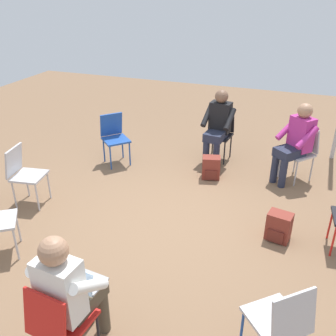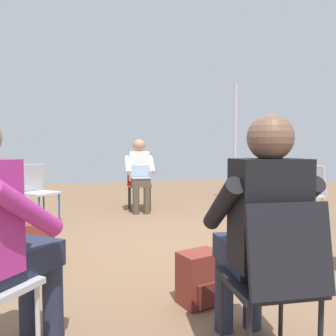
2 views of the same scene
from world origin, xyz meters
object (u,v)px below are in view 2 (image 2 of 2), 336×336
(chair_northwest, at_px, (38,189))
(chair_south, at_px, (275,275))
(backpack_by_empty_chair, at_px, (37,244))
(chair_north, at_px, (139,181))
(person_in_black, at_px, (260,224))
(chair_northeast, at_px, (243,184))
(backpack_near_laptop_user, at_px, (199,281))
(chair_east, at_px, (307,191))
(person_with_laptop, at_px, (140,171))

(chair_northwest, height_order, chair_south, same)
(chair_northwest, distance_m, backpack_by_empty_chair, 1.76)
(chair_north, bearing_deg, person_in_black, 92.62)
(chair_northeast, relative_size, chair_south, 1.00)
(backpack_near_laptop_user, bearing_deg, chair_northwest, 113.38)
(chair_north, height_order, chair_east, same)
(chair_east, xyz_separation_m, person_in_black, (-2.18, -2.25, 0.20))
(chair_east, distance_m, chair_northwest, 3.79)
(chair_northeast, height_order, backpack_by_empty_chair, chair_northeast)
(chair_east, relative_size, backpack_near_laptop_user, 2.36)
(chair_north, height_order, backpack_by_empty_chair, chair_north)
(backpack_near_laptop_user, bearing_deg, chair_south, -86.69)
(chair_northwest, distance_m, person_in_black, 3.87)
(chair_north, bearing_deg, chair_south, 92.50)
(chair_south, xyz_separation_m, backpack_by_empty_chair, (-1.20, 2.06, -0.34))
(chair_south, xyz_separation_m, person_with_laptop, (0.26, 4.21, 0.20))
(chair_northwest, height_order, person_with_laptop, person_with_laptop)
(chair_east, xyz_separation_m, chair_northwest, (-3.53, 1.37, 0.00))
(chair_north, relative_size, chair_south, 1.00)
(backpack_near_laptop_user, bearing_deg, person_in_black, -84.07)
(chair_east, distance_m, backpack_by_empty_chair, 3.44)
(person_in_black, relative_size, backpack_by_empty_chair, 3.44)
(chair_northeast, relative_size, backpack_near_laptop_user, 2.36)
(chair_east, bearing_deg, chair_north, 34.89)
(chair_south, bearing_deg, backpack_near_laptop_user, 100.06)
(person_with_laptop, distance_m, backpack_by_empty_chair, 2.66)
(person_with_laptop, height_order, backpack_by_empty_chair, person_with_laptop)
(person_with_laptop, bearing_deg, chair_south, 92.60)
(person_with_laptop, bearing_deg, backpack_near_laptop_user, 91.01)
(chair_east, relative_size, chair_northwest, 1.00)
(backpack_by_empty_chair, bearing_deg, person_with_laptop, 55.83)
(chair_north, distance_m, person_with_laptop, 0.26)
(chair_north, bearing_deg, backpack_by_empty_chair, 63.61)
(chair_northwest, distance_m, person_with_laptop, 1.66)
(chair_north, bearing_deg, backpack_near_laptop_user, 90.97)
(chair_north, xyz_separation_m, backpack_by_empty_chair, (-1.48, -2.32, -0.34))
(chair_east, height_order, person_in_black, person_in_black)
(chair_south, bearing_deg, chair_northeast, 69.03)
(chair_south, bearing_deg, person_in_black, 90.00)
(backpack_near_laptop_user, distance_m, backpack_by_empty_chair, 1.71)
(chair_east, xyz_separation_m, chair_south, (-2.20, -2.41, 0.00))
(chair_northwest, height_order, backpack_by_empty_chair, chair_northwest)
(person_with_laptop, relative_size, backpack_by_empty_chair, 3.44)
(chair_north, height_order, backpack_near_laptop_user, chair_north)
(chair_north, xyz_separation_m, chair_south, (-0.28, -4.38, 0.00))
(person_with_laptop, distance_m, person_in_black, 4.05)
(chair_north, bearing_deg, person_with_laptop, 90.00)
(chair_northeast, xyz_separation_m, chair_south, (-1.82, -3.46, 0.00))
(person_in_black, xyz_separation_m, backpack_near_laptop_user, (-0.07, 0.63, -0.54))
(chair_east, bearing_deg, chair_northeast, 10.62)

